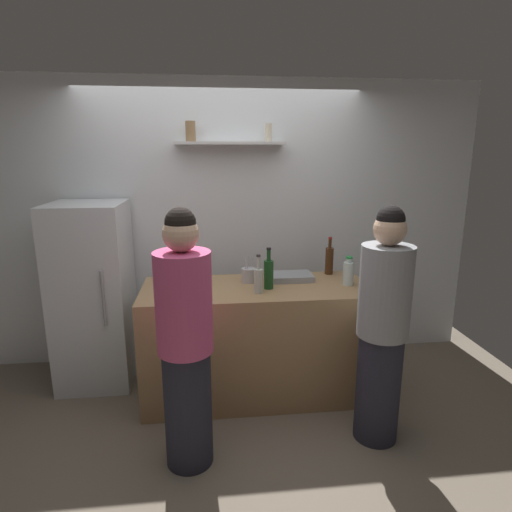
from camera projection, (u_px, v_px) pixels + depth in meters
ground_plane at (231, 428)px, 3.11m from camera, size 5.28×5.28×0.00m
back_wall_assembly at (222, 224)px, 4.00m from camera, size 4.80×0.32×2.60m
refrigerator at (94, 295)px, 3.62m from camera, size 0.60×0.68×1.56m
counter at (256, 340)px, 3.49m from camera, size 1.80×0.74×0.92m
baking_pan at (292, 277)px, 3.56m from camera, size 0.34×0.24×0.05m
utensil_holder at (248, 275)px, 3.48m from camera, size 0.11×0.11×0.22m
wine_bottle_green_glass at (269, 273)px, 3.31m from camera, size 0.08×0.08×0.33m
wine_bottle_pale_glass at (258, 279)px, 3.21m from camera, size 0.07×0.07×0.30m
wine_bottle_amber_glass at (329, 260)px, 3.70m from camera, size 0.07×0.07×0.33m
wine_bottle_dark_glass at (175, 275)px, 3.30m from camera, size 0.08×0.08×0.31m
water_bottle_plastic at (348, 272)px, 3.40m from camera, size 0.09×0.09×0.23m
person_grey_hoodie at (382, 330)px, 2.83m from camera, size 0.34×0.34×1.64m
person_pink_top at (186, 344)px, 2.59m from camera, size 0.34×0.34×1.66m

